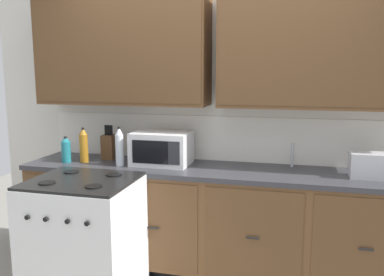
% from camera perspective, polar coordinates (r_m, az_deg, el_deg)
% --- Properties ---
extents(wall_unit, '(4.35, 0.40, 2.42)m').
position_cam_1_polar(wall_unit, '(3.41, 3.39, 8.49)').
color(wall_unit, silver).
rests_on(wall_unit, ground_plane).
extents(counter_run, '(3.18, 0.64, 0.93)m').
position_cam_1_polar(counter_run, '(3.45, 2.54, -11.58)').
color(counter_run, black).
rests_on(counter_run, ground_plane).
extents(stove_range, '(0.76, 0.68, 0.95)m').
position_cam_1_polar(stove_range, '(3.17, -15.07, -13.92)').
color(stove_range, white).
rests_on(stove_range, ground_plane).
extents(microwave, '(0.48, 0.37, 0.28)m').
position_cam_1_polar(microwave, '(3.42, -4.34, -1.47)').
color(microwave, white).
rests_on(microwave, counter_run).
extents(toaster, '(0.28, 0.18, 0.19)m').
position_cam_1_polar(toaster, '(3.27, 23.98, -3.60)').
color(toaster, '#B7B7BC').
rests_on(toaster, counter_run).
extents(knife_block, '(0.11, 0.14, 0.31)m').
position_cam_1_polar(knife_block, '(3.72, -11.68, -1.15)').
color(knife_block, '#52361E').
rests_on(knife_block, counter_run).
extents(sink_faucet, '(0.02, 0.02, 0.20)m').
position_cam_1_polar(sink_faucet, '(3.43, 14.11, -2.37)').
color(sink_faucet, '#B2B5BA').
rests_on(sink_faucet, counter_run).
extents(bottle_amber, '(0.07, 0.07, 0.31)m').
position_cam_1_polar(bottle_amber, '(3.63, -15.21, -1.01)').
color(bottle_amber, '#9E6619').
rests_on(bottle_amber, counter_run).
extents(bottle_clear, '(0.07, 0.07, 0.33)m').
position_cam_1_polar(bottle_clear, '(3.41, -10.32, -1.25)').
color(bottle_clear, silver).
rests_on(bottle_clear, counter_run).
extents(bottle_teal, '(0.08, 0.08, 0.23)m').
position_cam_1_polar(bottle_teal, '(3.67, -17.54, -1.60)').
color(bottle_teal, '#1E707A').
rests_on(bottle_teal, counter_run).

